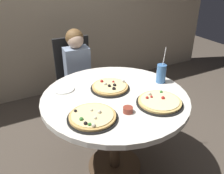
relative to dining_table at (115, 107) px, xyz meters
name	(u,v)px	position (x,y,z in m)	size (l,w,h in m)	color
ground_plane	(115,165)	(0.00, 0.00, -0.64)	(8.00, 8.00, 0.00)	#4C4238
dining_table	(115,107)	(0.00, 0.00, 0.00)	(1.14, 1.14, 0.75)	silver
chair_wooden	(75,75)	(0.01, 0.95, -0.11)	(0.43, 0.43, 0.95)	black
diner_child	(80,86)	(-0.01, 0.77, -0.16)	(0.28, 0.42, 1.08)	#3F4766
pizza_veggie	(110,87)	(0.02, 0.11, 0.12)	(0.32, 0.32, 0.05)	black
pizza_cheese	(160,102)	(0.23, -0.26, 0.12)	(0.34, 0.34, 0.05)	black
pizza_pepperoni	(92,117)	(-0.28, -0.21, 0.12)	(0.34, 0.34, 0.05)	black
soda_cup	(161,73)	(0.46, 0.02, 0.19)	(0.08, 0.08, 0.31)	#3F72B2
sauce_bowl	(128,110)	(-0.04, -0.25, 0.13)	(0.07, 0.07, 0.04)	brown
plate_small	(63,89)	(-0.33, 0.28, 0.11)	(0.18, 0.18, 0.01)	white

